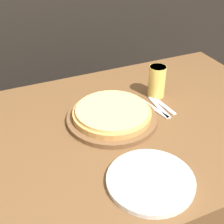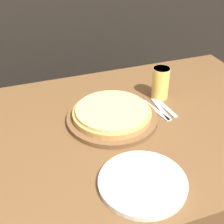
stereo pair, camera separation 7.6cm
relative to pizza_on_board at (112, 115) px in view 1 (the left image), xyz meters
name	(u,v)px [view 1 (the left image)]	position (x,y,z in m)	size (l,w,h in m)	color
dining_table	(110,193)	(-0.03, -0.05, -0.39)	(1.58, 0.95, 0.73)	brown
pizza_on_board	(112,115)	(0.00, 0.00, 0.00)	(0.36, 0.36, 0.06)	brown
beer_glass	(157,80)	(0.26, 0.10, 0.05)	(0.08, 0.08, 0.14)	#E5C65B
dinner_plate	(150,180)	(-0.03, -0.36, -0.02)	(0.28, 0.28, 0.02)	silver
fork	(154,108)	(0.20, 0.00, -0.02)	(0.05, 0.17, 0.00)	silver
dinner_knife	(159,107)	(0.22, 0.00, -0.02)	(0.03, 0.17, 0.00)	silver
spoon	(164,106)	(0.25, 0.00, -0.02)	(0.03, 0.15, 0.00)	silver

